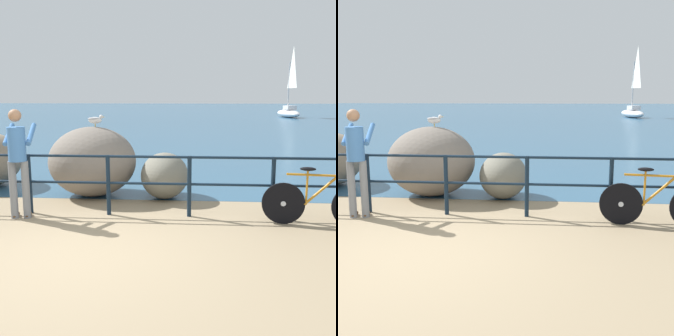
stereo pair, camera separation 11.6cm
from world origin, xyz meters
TOP-DOWN VIEW (x-y plane):
  - ground_plane at (0.00, 20.00)m, footprint 120.00×120.00m
  - sea_surface at (0.00, 47.65)m, footprint 120.00×90.00m
  - promenade_railing at (0.00, 1.64)m, footprint 8.21×0.07m
  - bicycle at (3.50, 1.27)m, footprint 1.69×0.48m
  - person_at_railing at (-1.41, 1.36)m, footprint 0.52×0.67m
  - breakwater_boulder_main at (-0.61, 2.96)m, footprint 1.74×1.66m
  - breakwater_boulder_right at (0.84, 2.86)m, footprint 0.93×1.21m
  - seagull at (-0.54, 3.01)m, footprint 0.34×0.15m
  - sailboat at (9.55, 32.52)m, footprint 1.93×4.54m

SIDE VIEW (x-z plane):
  - ground_plane at x=0.00m, z-range -0.10..0.00m
  - sea_surface at x=0.00m, z-range 0.00..0.01m
  - breakwater_boulder_right at x=0.84m, z-range 0.00..0.89m
  - bicycle at x=3.50m, z-range 0.00..0.92m
  - promenade_railing at x=0.00m, z-range 0.12..1.15m
  - breakwater_boulder_main at x=-0.61m, z-range 0.00..1.38m
  - sailboat at x=9.55m, z-range -2.37..3.79m
  - person_at_railing at x=-1.41m, z-range 0.10..1.88m
  - seagull at x=-0.54m, z-range 1.41..1.64m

